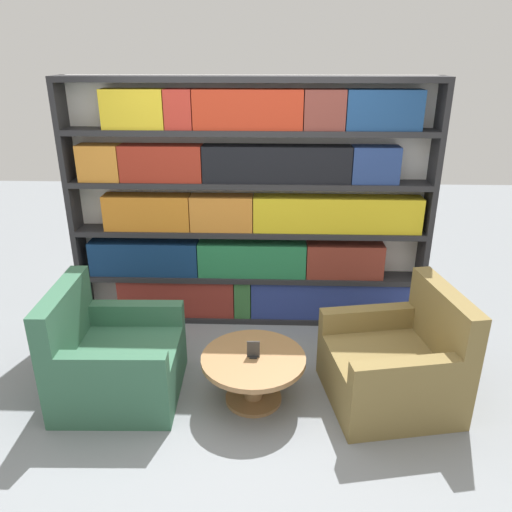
# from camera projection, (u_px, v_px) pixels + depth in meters

# --- Properties ---
(ground_plane) EXTENTS (14.00, 14.00, 0.00)m
(ground_plane) POSITION_uv_depth(u_px,v_px,m) (241.00, 418.00, 3.65)
(ground_plane) COLOR gray
(bookshelf) EXTENTS (3.32, 0.30, 2.30)m
(bookshelf) POSITION_uv_depth(u_px,v_px,m) (251.00, 211.00, 4.62)
(bookshelf) COLOR silver
(bookshelf) RESTS_ON ground_plane
(armchair_left) EXTENTS (0.91, 0.89, 0.90)m
(armchair_left) POSITION_uv_depth(u_px,v_px,m) (114.00, 361.00, 3.81)
(armchair_left) COLOR #336047
(armchair_left) RESTS_ON ground_plane
(armchair_right) EXTENTS (1.03, 1.01, 0.90)m
(armchair_right) POSITION_uv_depth(u_px,v_px,m) (396.00, 366.00, 3.75)
(armchair_right) COLOR olive
(armchair_right) RESTS_ON ground_plane
(coffee_table) EXTENTS (0.78, 0.78, 0.39)m
(coffee_table) POSITION_uv_depth(u_px,v_px,m) (253.00, 369.00, 3.74)
(coffee_table) COLOR olive
(coffee_table) RESTS_ON ground_plane
(table_sign) EXTENTS (0.09, 0.06, 0.13)m
(table_sign) POSITION_uv_depth(u_px,v_px,m) (253.00, 351.00, 3.67)
(table_sign) COLOR black
(table_sign) RESTS_ON coffee_table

